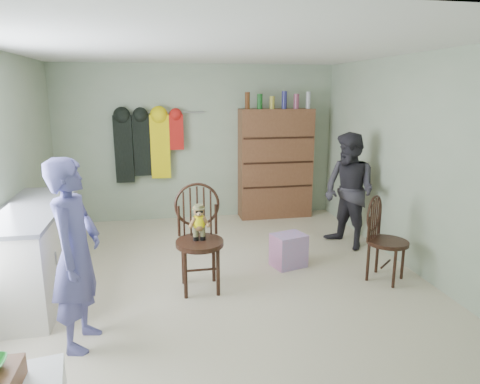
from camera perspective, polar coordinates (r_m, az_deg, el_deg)
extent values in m
plane|color=beige|center=(4.98, -2.44, -11.35)|extent=(5.00, 5.00, 0.00)
plane|color=#A5B396|center=(7.06, -5.54, 6.52)|extent=(4.50, 0.00, 4.50)
plane|color=#A5B396|center=(5.40, 21.80, 3.54)|extent=(0.00, 5.00, 5.00)
plane|color=white|center=(4.55, -2.77, 18.62)|extent=(5.00, 5.00, 0.00)
cube|color=silver|center=(4.94, -25.65, -7.29)|extent=(0.60, 1.80, 0.90)
cube|color=slate|center=(4.81, -26.21, -2.02)|extent=(0.64, 1.86, 0.04)
cylinder|color=#99999E|center=(4.43, -23.30, -8.15)|extent=(0.02, 0.02, 0.14)
cylinder|color=#99999E|center=(5.26, -21.28, -4.62)|extent=(0.02, 0.02, 0.14)
cylinder|color=#321B11|center=(4.53, -5.40, -6.78)|extent=(0.50, 0.50, 0.05)
cylinder|color=#321B11|center=(4.46, -7.28, -10.96)|extent=(0.04, 0.04, 0.50)
cylinder|color=#321B11|center=(4.49, -2.95, -10.70)|extent=(0.04, 0.04, 0.50)
cylinder|color=#321B11|center=(4.78, -7.57, -9.27)|extent=(0.04, 0.04, 0.50)
cylinder|color=#321B11|center=(4.81, -3.53, -9.04)|extent=(0.04, 0.04, 0.50)
torus|color=#321B11|center=(4.61, -5.75, -1.73)|extent=(0.49, 0.03, 0.49)
cylinder|color=#321B11|center=(4.63, -8.17, -3.88)|extent=(0.03, 0.03, 0.33)
cylinder|color=#321B11|center=(4.67, -3.22, -3.63)|extent=(0.03, 0.03, 0.33)
cylinder|color=#FAED0D|center=(4.48, -5.49, -3.94)|extent=(0.12, 0.12, 0.11)
cylinder|color=#475128|center=(4.51, -5.46, -5.33)|extent=(0.07, 0.07, 0.18)
sphere|color=#9E7042|center=(4.44, -5.52, -2.60)|extent=(0.11, 0.11, 0.11)
cylinder|color=#475128|center=(4.43, -5.54, -1.95)|extent=(0.10, 0.10, 0.04)
cube|color=black|center=(4.39, -5.46, -2.67)|extent=(0.08, 0.01, 0.02)
cylinder|color=#321B11|center=(5.03, 19.06, -6.35)|extent=(0.60, 0.60, 0.04)
cylinder|color=#321B11|center=(4.95, 19.89, -9.66)|extent=(0.03, 0.03, 0.43)
cylinder|color=#321B11|center=(5.21, 20.87, -8.61)|extent=(0.03, 0.03, 0.43)
cylinder|color=#321B11|center=(5.04, 16.69, -9.02)|extent=(0.03, 0.03, 0.43)
cylinder|color=#321B11|center=(5.29, 17.81, -8.03)|extent=(0.03, 0.03, 0.43)
torus|color=#321B11|center=(5.00, 17.48, -2.72)|extent=(0.33, 0.30, 0.41)
cylinder|color=#321B11|center=(4.88, 16.77, -4.79)|extent=(0.03, 0.03, 0.28)
cylinder|color=#321B11|center=(5.19, 18.13, -3.81)|extent=(0.03, 0.03, 0.28)
cube|color=pink|center=(5.25, 6.50, -7.73)|extent=(0.45, 0.39, 0.40)
imported|color=#515093|center=(3.73, -21.04, -7.78)|extent=(0.48, 0.64, 1.59)
imported|color=#2D2B33|center=(5.88, 14.34, 0.11)|extent=(0.83, 0.92, 1.56)
cube|color=brown|center=(7.14, 4.73, 3.77)|extent=(1.20, 0.38, 1.80)
cube|color=#321B11|center=(7.03, 5.09, 0.70)|extent=(1.16, 0.02, 0.03)
cube|color=#321B11|center=(6.95, 5.16, 3.92)|extent=(1.16, 0.02, 0.03)
cube|color=#321B11|center=(6.90, 5.22, 7.20)|extent=(1.16, 0.02, 0.03)
cylinder|color=#592D14|center=(6.83, 0.99, 12.08)|extent=(0.08, 0.08, 0.26)
cylinder|color=#19591E|center=(6.87, 2.66, 11.97)|extent=(0.08, 0.08, 0.24)
cylinder|color=#A59933|center=(6.92, 4.30, 11.80)|extent=(0.08, 0.08, 0.20)
cylinder|color=navy|center=(6.98, 5.93, 12.10)|extent=(0.08, 0.08, 0.28)
cylinder|color=#8C3F59|center=(7.04, 7.52, 11.89)|extent=(0.09, 0.09, 0.23)
cylinder|color=#B2B2B7|center=(7.10, 9.09, 11.99)|extent=(0.07, 0.07, 0.27)
cylinder|color=#99999E|center=(6.93, -8.94, 10.44)|extent=(1.00, 0.02, 0.02)
cube|color=black|center=(6.94, -15.23, 5.54)|extent=(0.28, 0.10, 1.05)
cube|color=black|center=(6.92, -12.93, 6.06)|extent=(0.26, 0.10, 0.95)
cube|color=yellow|center=(6.92, -10.59, 5.96)|extent=(0.30, 0.10, 1.00)
cube|color=red|center=(6.90, -8.49, 7.90)|extent=(0.22, 0.10, 0.55)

